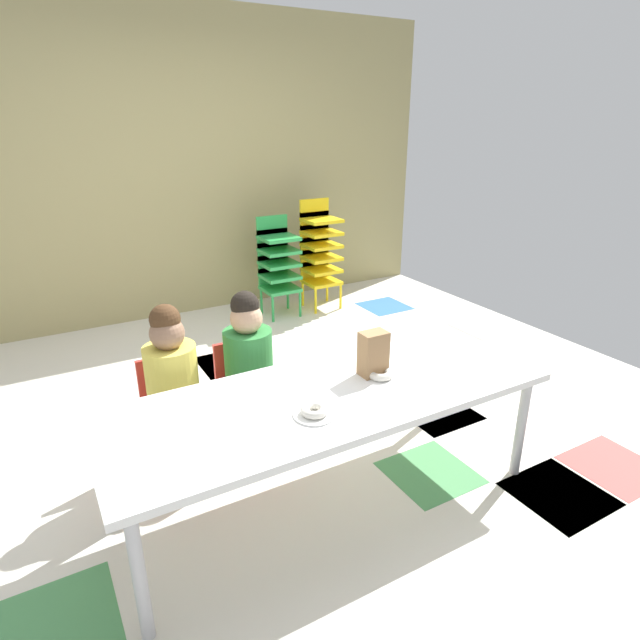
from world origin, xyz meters
TOP-DOWN VIEW (x-y plane):
  - ground_plane at (0.01, -0.00)m, footprint 5.27×4.44m
  - back_wall at (0.00, 2.22)m, footprint 5.27×0.10m
  - craft_table at (-0.11, -0.80)m, footprint 2.06×0.75m
  - seated_child_near_camera at (-0.68, -0.20)m, footprint 0.32×0.31m
  - seated_child_middle_seat at (-0.27, -0.20)m, footprint 0.34×0.34m
  - kid_chair_green_stack at (0.80, 1.68)m, footprint 0.32×0.30m
  - kid_chair_yellow_stack at (1.24, 1.68)m, footprint 0.32×0.30m
  - paper_bag_brown at (0.16, -0.75)m, footprint 0.13×0.09m
  - paper_plate_near_edge at (-0.27, -0.94)m, footprint 0.18×0.18m
  - donut_powdered_on_plate at (-0.27, -0.94)m, footprint 0.12×0.12m
  - donut_powdered_loose at (0.17, -0.79)m, footprint 0.13×0.13m

SIDE VIEW (x-z plane):
  - ground_plane at x=0.01m, z-range -0.02..0.00m
  - kid_chair_green_stack at x=0.80m, z-range 0.06..0.98m
  - craft_table at x=-0.11m, z-range 0.25..0.84m
  - seated_child_near_camera at x=-0.68m, z-range 0.10..1.01m
  - seated_child_middle_seat at x=-0.27m, z-range 0.10..1.01m
  - kid_chair_yellow_stack at x=1.24m, z-range 0.06..1.10m
  - paper_plate_near_edge at x=-0.27m, z-range 0.59..0.60m
  - donut_powdered_loose at x=0.17m, z-range 0.59..0.63m
  - donut_powdered_on_plate at x=-0.27m, z-range 0.60..0.63m
  - paper_bag_brown at x=0.16m, z-range 0.59..0.81m
  - back_wall at x=0.00m, z-range 0.00..2.67m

